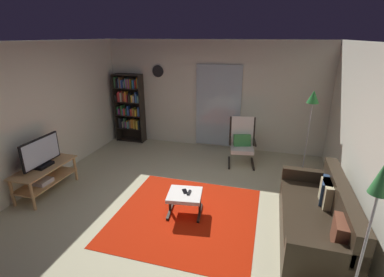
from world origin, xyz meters
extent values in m
plane|color=#C1BB94|center=(0.00, 0.00, 0.00)|extent=(7.02, 7.02, 0.00)
cube|color=silver|center=(0.00, 2.90, 1.30)|extent=(5.60, 0.06, 2.60)
cube|color=silver|center=(-2.70, 0.00, 1.30)|extent=(0.06, 6.00, 2.60)
cube|color=silver|center=(2.70, 0.00, 1.30)|extent=(0.06, 6.00, 2.60)
cube|color=silver|center=(0.16, 2.83, 1.05)|extent=(1.10, 0.01, 2.00)
cube|color=#BC1E07|center=(0.26, -0.19, 0.00)|extent=(2.19, 2.17, 0.01)
cube|color=tan|center=(-2.37, -0.18, 0.50)|extent=(0.51, 1.16, 0.02)
cube|color=tan|center=(-2.37, -0.18, 0.23)|extent=(0.47, 1.10, 0.02)
cylinder|color=tan|center=(-2.16, -0.71, 0.24)|extent=(0.05, 0.05, 0.49)
cylinder|color=tan|center=(-2.16, 0.35, 0.24)|extent=(0.05, 0.05, 0.49)
cylinder|color=tan|center=(-2.57, -0.71, 0.24)|extent=(0.05, 0.05, 0.49)
cylinder|color=tan|center=(-2.57, 0.35, 0.24)|extent=(0.05, 0.05, 0.49)
cube|color=silver|center=(-2.37, -0.30, 0.28)|extent=(0.31, 0.28, 0.07)
cube|color=black|center=(-2.37, -0.18, 0.53)|extent=(0.20, 0.32, 0.05)
cube|color=black|center=(-2.37, -0.18, 0.80)|extent=(0.04, 0.82, 0.48)
cube|color=silver|center=(-2.34, -0.18, 0.80)|extent=(0.01, 0.77, 0.43)
cube|color=black|center=(-2.52, 2.67, 0.89)|extent=(0.02, 0.30, 1.77)
cube|color=black|center=(-1.79, 2.67, 0.89)|extent=(0.02, 0.30, 1.77)
cube|color=black|center=(-2.16, 2.81, 0.89)|extent=(0.75, 0.02, 1.77)
cube|color=black|center=(-2.16, 2.67, 0.02)|extent=(0.71, 0.28, 0.02)
cube|color=black|center=(-2.16, 2.67, 0.35)|extent=(0.71, 0.28, 0.02)
cube|color=black|center=(-2.16, 2.67, 0.71)|extent=(0.71, 0.28, 0.02)
cube|color=black|center=(-2.16, 2.67, 1.06)|extent=(0.71, 0.28, 0.02)
cube|color=black|center=(-2.16, 2.67, 1.42)|extent=(0.71, 0.28, 0.02)
cube|color=black|center=(-2.16, 2.67, 1.76)|extent=(0.71, 0.28, 0.02)
cube|color=orange|center=(-2.49, 2.67, 0.45)|extent=(0.02, 0.11, 0.17)
cube|color=black|center=(-2.45, 2.67, 0.49)|extent=(0.03, 0.20, 0.26)
cube|color=black|center=(-2.40, 2.65, 0.49)|extent=(0.04, 0.23, 0.25)
cube|color=beige|center=(-2.36, 2.66, 0.44)|extent=(0.02, 0.16, 0.16)
cube|color=#40784E|center=(-2.32, 2.68, 0.49)|extent=(0.04, 0.13, 0.25)
cube|color=#964596|center=(-2.27, 2.67, 0.44)|extent=(0.03, 0.18, 0.16)
cube|color=gold|center=(-2.24, 2.66, 0.46)|extent=(0.03, 0.13, 0.20)
cube|color=#5A9AA1|center=(-2.19, 2.66, 0.45)|extent=(0.04, 0.23, 0.17)
cube|color=brown|center=(-2.14, 2.66, 0.47)|extent=(0.04, 0.13, 0.22)
cube|color=orange|center=(-2.10, 2.67, 0.49)|extent=(0.03, 0.15, 0.25)
cube|color=orange|center=(-2.06, 2.66, 0.48)|extent=(0.04, 0.10, 0.24)
cube|color=gold|center=(-2.01, 2.66, 0.48)|extent=(0.04, 0.22, 0.23)
cube|color=gold|center=(-1.97, 2.67, 0.44)|extent=(0.04, 0.13, 0.15)
cube|color=gold|center=(-1.92, 2.65, 0.48)|extent=(0.04, 0.23, 0.23)
cube|color=#1E2B31|center=(-1.88, 2.67, 0.48)|extent=(0.04, 0.22, 0.23)
cube|color=#2B8C42|center=(-2.49, 2.67, 0.82)|extent=(0.02, 0.14, 0.20)
cube|color=purple|center=(-2.45, 2.68, 0.79)|extent=(0.04, 0.15, 0.15)
cube|color=brown|center=(-2.39, 2.67, 0.83)|extent=(0.04, 0.11, 0.22)
cube|color=#34893C|center=(-2.35, 2.66, 0.84)|extent=(0.03, 0.18, 0.25)
cube|color=#3E5AB8|center=(-2.31, 2.68, 0.80)|extent=(0.02, 0.24, 0.16)
cube|color=red|center=(-2.28, 2.67, 0.80)|extent=(0.04, 0.22, 0.17)
cube|color=#338E51|center=(-2.23, 2.67, 0.80)|extent=(0.03, 0.16, 0.17)
cube|color=#3059B0|center=(-2.19, 2.68, 0.83)|extent=(0.03, 0.16, 0.23)
cube|color=#3257A5|center=(-2.15, 2.65, 0.79)|extent=(0.03, 0.22, 0.15)
cube|color=#261B29|center=(-2.11, 2.67, 0.81)|extent=(0.02, 0.20, 0.18)
cube|color=red|center=(-2.06, 2.65, 0.81)|extent=(0.04, 0.18, 0.18)
cube|color=#A29E33|center=(-2.02, 2.65, 0.82)|extent=(0.04, 0.16, 0.20)
cube|color=brown|center=(-1.98, 2.65, 0.80)|extent=(0.02, 0.22, 0.16)
cube|color=gold|center=(-1.94, 2.66, 0.80)|extent=(0.04, 0.21, 0.17)
cube|color=gold|center=(-1.90, 2.65, 0.80)|extent=(0.04, 0.10, 0.18)
cube|color=#385EA8|center=(-1.86, 2.65, 0.84)|extent=(0.04, 0.19, 0.24)
cube|color=#282B2B|center=(-2.49, 2.65, 1.15)|extent=(0.02, 0.19, 0.16)
cube|color=red|center=(-2.45, 2.68, 1.17)|extent=(0.03, 0.14, 0.20)
cube|color=red|center=(-2.42, 2.67, 1.15)|extent=(0.02, 0.20, 0.17)
cube|color=red|center=(-2.38, 2.65, 1.20)|extent=(0.03, 0.22, 0.26)
cube|color=beige|center=(-2.34, 2.67, 1.18)|extent=(0.03, 0.22, 0.23)
cube|color=brown|center=(-2.30, 2.68, 1.21)|extent=(0.03, 0.21, 0.27)
cube|color=#D43839|center=(-2.25, 2.66, 1.18)|extent=(0.03, 0.14, 0.22)
cube|color=orange|center=(-2.21, 2.65, 1.20)|extent=(0.04, 0.14, 0.27)
cube|color=#C33639|center=(-2.17, 2.66, 1.16)|extent=(0.04, 0.21, 0.18)
cube|color=#23272A|center=(-2.13, 2.68, 1.18)|extent=(0.02, 0.13, 0.23)
cube|color=#2E2921|center=(-2.09, 2.65, 1.17)|extent=(0.04, 0.24, 0.19)
cube|color=#2C8443|center=(-2.05, 2.66, 1.16)|extent=(0.02, 0.11, 0.17)
cube|color=gold|center=(-2.02, 2.66, 1.16)|extent=(0.03, 0.23, 0.19)
cube|color=#C3B0B2|center=(-1.98, 2.65, 1.16)|extent=(0.04, 0.19, 0.17)
cube|color=#3A5DAF|center=(-1.93, 2.66, 1.20)|extent=(0.03, 0.14, 0.26)
cube|color=#3865A9|center=(-1.89, 2.65, 1.18)|extent=(0.03, 0.22, 0.22)
cube|color=#55918F|center=(-1.85, 2.67, 1.16)|extent=(0.04, 0.23, 0.18)
cube|color=#41864B|center=(-2.48, 2.66, 1.56)|extent=(0.03, 0.16, 0.26)
cube|color=black|center=(-2.44, 2.67, 1.54)|extent=(0.02, 0.19, 0.23)
cube|color=black|center=(-2.41, 2.65, 1.52)|extent=(0.03, 0.17, 0.18)
cube|color=#3968A9|center=(-2.36, 2.67, 1.54)|extent=(0.02, 0.21, 0.23)
cube|color=brown|center=(-2.32, 2.66, 1.56)|extent=(0.04, 0.21, 0.27)
cube|color=#3E59B9|center=(-2.28, 2.67, 1.53)|extent=(0.03, 0.24, 0.20)
cube|color=beige|center=(-2.25, 2.69, 1.51)|extent=(0.02, 0.15, 0.16)
cube|color=#448653|center=(-2.22, 2.68, 1.51)|extent=(0.03, 0.10, 0.18)
cube|color=teal|center=(-2.17, 2.66, 1.55)|extent=(0.03, 0.17, 0.24)
cube|color=#8A3883|center=(-2.14, 2.65, 1.54)|extent=(0.03, 0.18, 0.22)
cube|color=#9B973A|center=(-2.11, 2.65, 1.55)|extent=(0.03, 0.17, 0.24)
cube|color=#994493|center=(-2.08, 2.67, 1.55)|extent=(0.02, 0.23, 0.24)
cube|color=#A49029|center=(-2.05, 2.67, 1.54)|extent=(0.03, 0.19, 0.23)
cube|color=#369054|center=(-2.00, 2.68, 1.52)|extent=(0.04, 0.13, 0.19)
cube|color=#2B6AA8|center=(-1.95, 2.66, 1.54)|extent=(0.03, 0.23, 0.22)
cube|color=red|center=(-1.92, 2.67, 1.53)|extent=(0.03, 0.14, 0.20)
cube|color=orange|center=(-1.87, 2.67, 1.56)|extent=(0.04, 0.11, 0.27)
cube|color=teal|center=(-1.83, 2.65, 1.54)|extent=(0.02, 0.17, 0.24)
cube|color=#30261A|center=(2.09, -0.17, 0.20)|extent=(0.81, 1.99, 0.40)
cube|color=#30261A|center=(2.41, -0.17, 0.61)|extent=(0.18, 1.99, 0.43)
cube|color=#30261A|center=(2.09, -1.10, 0.50)|extent=(0.81, 0.14, 0.20)
cube|color=#30261A|center=(2.09, 0.76, 0.50)|extent=(0.81, 0.14, 0.20)
cube|color=navy|center=(2.28, 0.17, 0.57)|extent=(0.21, 0.40, 0.34)
cube|color=brown|center=(2.28, -0.80, 0.57)|extent=(0.18, 0.39, 0.34)
cube|color=#CBBE8E|center=(2.28, 0.09, 0.57)|extent=(0.16, 0.39, 0.34)
cube|color=black|center=(1.13, 1.99, 0.02)|extent=(0.13, 0.60, 0.04)
cube|color=black|center=(1.09, 2.25, 0.68)|extent=(0.07, 0.18, 0.63)
cube|color=black|center=(1.13, 2.01, 0.54)|extent=(0.12, 0.52, 0.03)
cube|color=black|center=(0.62, 1.91, 0.02)|extent=(0.13, 0.60, 0.04)
cube|color=black|center=(0.58, 2.17, 0.68)|extent=(0.07, 0.18, 0.63)
cube|color=black|center=(0.62, 1.93, 0.54)|extent=(0.12, 0.52, 0.03)
cube|color=white|center=(0.88, 1.93, 0.38)|extent=(0.56, 0.59, 0.08)
cube|color=white|center=(0.84, 2.19, 0.72)|extent=(0.50, 0.26, 0.60)
cube|color=#3A8D45|center=(0.86, 2.03, 0.50)|extent=(0.40, 0.29, 0.34)
cube|color=white|center=(0.22, -0.13, 0.33)|extent=(0.58, 0.55, 0.06)
cube|color=black|center=(-0.02, -0.16, 0.02)|extent=(0.11, 0.48, 0.04)
cube|color=black|center=(-0.02, -0.16, 0.17)|extent=(0.04, 0.04, 0.30)
cube|color=black|center=(0.46, -0.09, 0.02)|extent=(0.11, 0.48, 0.04)
cube|color=black|center=(0.46, -0.09, 0.17)|extent=(0.04, 0.04, 0.30)
cube|color=black|center=(0.29, -0.10, 0.37)|extent=(0.04, 0.14, 0.02)
cube|color=black|center=(0.21, -0.08, 0.37)|extent=(0.13, 0.16, 0.01)
cylinder|color=#B2B2B7|center=(2.30, -1.43, 0.74)|extent=(0.02, 0.02, 1.44)
cone|color=#3A8D45|center=(2.30, -1.43, 1.61)|extent=(0.17, 0.17, 0.30)
cylinder|color=#A5A5AD|center=(2.16, 1.98, 0.01)|extent=(0.22, 0.22, 0.02)
cylinder|color=#B2B2B7|center=(2.16, 1.98, 0.74)|extent=(0.02, 0.02, 1.43)
cone|color=#2D8D3C|center=(2.16, 1.98, 1.58)|extent=(0.23, 0.23, 0.25)
cylinder|color=silver|center=(-1.37, 2.83, 1.85)|extent=(0.28, 0.02, 0.28)
cylinder|color=black|center=(-1.37, 2.82, 1.85)|extent=(0.29, 0.01, 0.29)
camera|label=1|loc=(1.38, -3.78, 2.68)|focal=26.27mm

